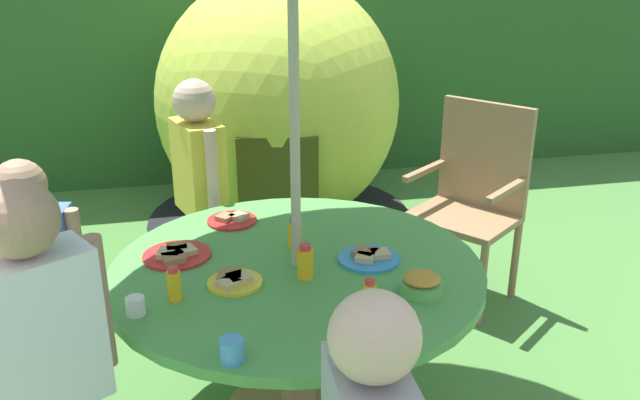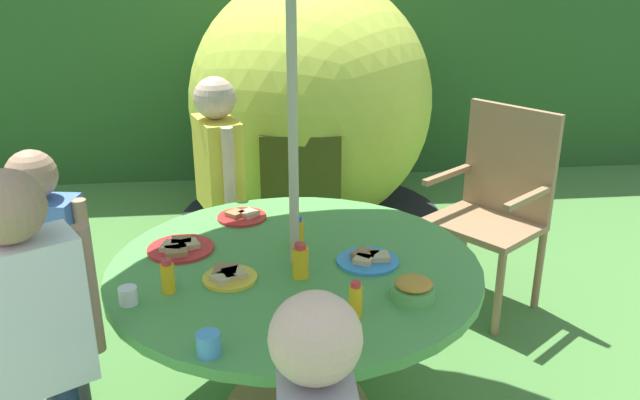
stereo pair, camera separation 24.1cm
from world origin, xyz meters
TOP-DOWN VIEW (x-y plane):
  - hedge_backdrop at (0.00, 3.33)m, footprint 9.00×0.70m
  - garden_table at (0.00, 0.00)m, footprint 1.39×1.39m
  - wooden_chair at (1.10, 0.84)m, footprint 0.65×0.66m
  - dome_tent at (0.26, 2.11)m, footprint 2.13×2.13m
  - child_in_yellow_shirt at (-0.31, 0.95)m, footprint 0.26×0.40m
  - child_in_blue_shirt at (-0.95, 0.17)m, footprint 0.38×0.21m
  - child_in_white_shirt at (-0.81, -0.47)m, footprint 0.37×0.31m
  - snack_bowl at (0.38, -0.30)m, footprint 0.15×0.15m
  - plate_front_edge at (0.27, -0.02)m, footprint 0.23×0.23m
  - plate_mid_left at (-0.20, 0.46)m, footprint 0.21×0.21m
  - plate_far_left at (-0.44, 0.16)m, footprint 0.26×0.26m
  - plate_near_right at (-0.24, -0.10)m, footprint 0.19×0.19m
  - juice_bottle_near_left at (-0.45, -0.17)m, footprint 0.05×0.05m
  - juice_bottle_far_right at (0.02, 0.15)m, footprint 0.05×0.05m
  - juice_bottle_center_front at (0.01, -0.11)m, footprint 0.06×0.06m
  - juice_bottle_center_back at (0.10, -0.58)m, footprint 0.05×0.05m
  - juice_bottle_mid_right at (0.17, -0.39)m, footprint 0.04×0.04m
  - cup_near at (-0.57, -0.24)m, footprint 0.06×0.06m
  - cup_far at (-0.29, -0.56)m, footprint 0.07×0.07m

SIDE VIEW (x-z plane):
  - garden_table at x=0.00m, z-range 0.21..0.89m
  - wooden_chair at x=1.10m, z-range 0.06..1.11m
  - plate_mid_left at x=-0.20m, z-range 0.68..0.71m
  - plate_front_edge at x=0.27m, z-range 0.68..0.71m
  - plate_far_left at x=-0.44m, z-range 0.68..0.71m
  - plate_near_right at x=-0.24m, z-range 0.68..0.71m
  - child_in_blue_shirt at x=-0.95m, z-range 0.15..1.26m
  - cup_near at x=-0.57m, z-range 0.68..0.75m
  - snack_bowl at x=0.38m, z-range 0.68..0.76m
  - cup_far at x=-0.29m, z-range 0.68..0.76m
  - juice_bottle_mid_right at x=0.17m, z-range 0.68..0.80m
  - juice_bottle_near_left at x=-0.45m, z-range 0.68..0.80m
  - juice_bottle_far_right at x=0.02m, z-range 0.68..0.81m
  - juice_bottle_center_front at x=0.01m, z-range 0.68..0.81m
  - juice_bottle_center_back at x=0.10m, z-range 0.68..0.81m
  - child_in_yellow_shirt at x=-0.31m, z-range 0.17..1.39m
  - child_in_white_shirt at x=-0.81m, z-range 0.17..1.41m
  - dome_tent at x=0.26m, z-range -0.01..1.66m
  - hedge_backdrop at x=0.00m, z-range 0.00..2.00m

